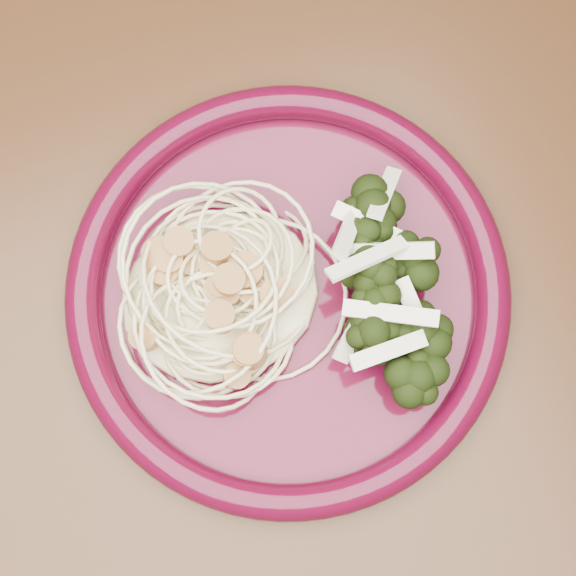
# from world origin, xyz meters

# --- Properties ---
(dining_table) EXTENTS (1.20, 0.80, 0.75)m
(dining_table) POSITION_xyz_m (0.00, 0.00, 0.65)
(dining_table) COLOR #472814
(dining_table) RESTS_ON ground
(dinner_plate) EXTENTS (0.36, 0.36, 0.02)m
(dinner_plate) POSITION_xyz_m (0.03, -0.05, 0.76)
(dinner_plate) COLOR #48091E
(dinner_plate) RESTS_ON dining_table
(spaghetti_pile) EXTENTS (0.16, 0.14, 0.03)m
(spaghetti_pile) POSITION_xyz_m (-0.01, -0.03, 0.77)
(spaghetti_pile) COLOR #F2E9AE
(spaghetti_pile) RESTS_ON dinner_plate
(scallop_cluster) EXTENTS (0.14, 0.14, 0.04)m
(scallop_cluster) POSITION_xyz_m (-0.01, -0.03, 0.80)
(scallop_cluster) COLOR #AE7B3D
(scallop_cluster) RESTS_ON spaghetti_pile
(broccoli_pile) EXTENTS (0.11, 0.15, 0.05)m
(broccoli_pile) POSITION_xyz_m (0.08, -0.06, 0.78)
(broccoli_pile) COLOR black
(broccoli_pile) RESTS_ON dinner_plate
(onion_garnish) EXTENTS (0.08, 0.10, 0.05)m
(onion_garnish) POSITION_xyz_m (0.08, -0.06, 0.81)
(onion_garnish) COLOR beige
(onion_garnish) RESTS_ON broccoli_pile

